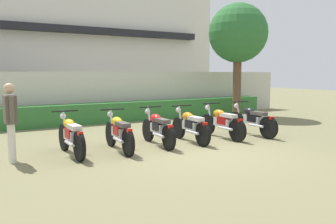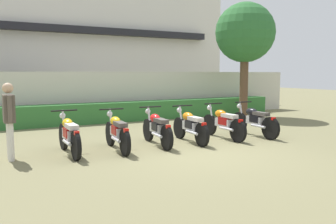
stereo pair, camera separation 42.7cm
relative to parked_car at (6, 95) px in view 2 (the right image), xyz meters
The scene contains 13 objects.
ground 9.98m from the parked_car, 70.11° to the right, with size 60.00×60.00×0.00m, color olive.
building 7.33m from the parked_car, 59.79° to the left, with size 19.34×6.50×7.71m.
compound_wall 4.41m from the parked_car, 39.91° to the right, with size 18.37×0.30×1.88m, color beige.
hedge_row 4.92m from the parked_car, 46.22° to the right, with size 14.70×0.70×0.73m, color #337033.
parked_car is the anchor object (origin of this frame).
tree_near_inspector 10.28m from the parked_car, 26.92° to the right, with size 2.47×2.47×4.74m.
motorcycle_in_row_0 8.25m from the parked_car, 84.90° to the right, with size 0.60×1.85×0.97m.
motorcycle_in_row_1 8.53m from the parked_car, 77.64° to the right, with size 0.60×1.84×0.96m.
motorcycle_in_row_2 8.75m from the parked_car, 70.54° to the right, with size 0.60×1.86×0.96m.
motorcycle_in_row_3 9.16m from the parked_car, 65.04° to the right, with size 0.60×1.82×0.96m.
motorcycle_in_row_4 9.65m from the parked_car, 58.98° to the right, with size 0.60×1.91×0.96m.
motorcycle_in_row_5 10.31m from the parked_car, 54.26° to the right, with size 0.60×1.98×0.97m.
inspector_person 8.13m from the parked_car, 93.29° to the right, with size 0.22×0.66×1.62m.
Camera 2 is at (-4.39, -6.73, 1.82)m, focal length 37.63 mm.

